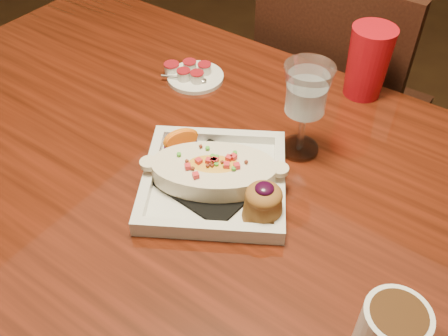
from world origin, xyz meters
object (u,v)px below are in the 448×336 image
Objects in this scene: goblet at (306,95)px; table at (200,206)px; chair_far at (334,108)px; plate at (218,177)px; red_tumbler at (368,62)px; coffee_mug at (393,332)px; saucer at (194,75)px.

table is at bearing -127.42° from goblet.
goblet is (0.12, -0.47, 0.37)m from chair_far.
plate is (0.06, -0.01, 0.13)m from table.
goblet is 0.25m from red_tumbler.
chair_far reaches higher than plate.
coffee_mug is (0.36, -0.11, 0.02)m from plate.
red_tumbler is (0.02, 0.24, -0.05)m from goblet.
goblet is (0.12, 0.16, 0.22)m from table.
chair_far is 5.06× the size of goblet.
chair_far is 2.76× the size of plate.
red_tumbler is (0.08, 0.41, 0.05)m from plate.
plate is 1.83× the size of goblet.
plate is 0.35m from saucer.
saucer is (-0.19, 0.23, 0.11)m from table.
table is at bearing -109.15° from red_tumbler.
goblet is 1.45× the size of saucer.
goblet reaches higher than plate.
coffee_mug reaches higher than saucer.
table is 0.65m from chair_far.
coffee_mug is (0.41, -0.76, 0.29)m from chair_far.
red_tumbler is at bearing 47.69° from plate.
saucer is (-0.19, -0.40, 0.25)m from chair_far.
goblet reaches higher than chair_far.
saucer is at bearing -152.45° from red_tumbler.
red_tumbler reaches higher than plate.
red_tumbler is (-0.27, 0.53, 0.03)m from coffee_mug.
table is 0.30m from goblet.
saucer is (-0.31, 0.07, -0.12)m from goblet.
coffee_mug is 0.70m from saucer.
goblet reaches higher than table.
goblet reaches higher than saucer.
coffee_mug is at bearing -30.58° from saucer.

